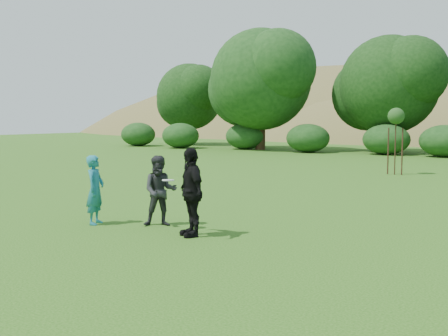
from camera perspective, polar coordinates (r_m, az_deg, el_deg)
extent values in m
plane|color=#19470C|center=(12.83, -7.59, -5.91)|extent=(120.00, 120.00, 0.00)
imported|color=#1C6F7E|center=(13.22, -12.95, -2.18)|extent=(0.58, 0.68, 1.59)
imported|color=#272729|center=(12.76, -6.51, -2.33)|extent=(0.98, 0.95, 1.60)
imported|color=black|center=(11.60, -3.37, -2.46)|extent=(1.15, 0.96, 1.84)
cylinder|color=white|center=(12.27, -5.69, -1.24)|extent=(0.27, 0.27, 0.04)
cylinder|color=#362115|center=(24.99, 17.00, 2.21)|extent=(0.05, 0.05, 2.50)
sphere|color=#254D1B|center=(24.96, 17.08, 5.07)|extent=(0.70, 0.70, 0.70)
cylinder|color=#382216|center=(25.10, 16.34, 1.66)|extent=(0.06, 0.06, 2.00)
cylinder|color=#3B2317|center=(24.92, 17.65, 1.60)|extent=(0.06, 0.06, 2.00)
ellipsoid|color=olive|center=(87.34, 11.23, -4.47)|extent=(110.00, 70.00, 44.00)
cylinder|color=#3A2616|center=(49.76, -3.50, 3.89)|extent=(0.65, 0.65, 2.62)
sphere|color=#194214|center=(49.78, -3.52, 7.24)|extent=(5.80, 5.80, 5.80)
cylinder|color=#3A2616|center=(42.21, 3.72, 4.01)|extent=(0.73, 0.73, 3.15)
sphere|color=#194214|center=(42.29, 3.75, 8.96)|extent=(7.54, 7.54, 7.54)
cylinder|color=#3A2616|center=(40.34, 16.29, 3.50)|extent=(0.68, 0.68, 2.80)
sphere|color=#194214|center=(40.39, 16.41, 8.12)|extent=(6.73, 6.73, 6.73)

